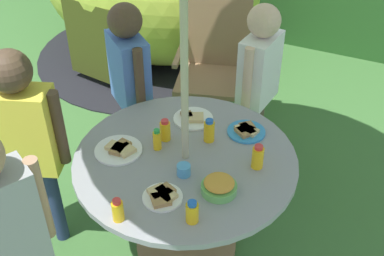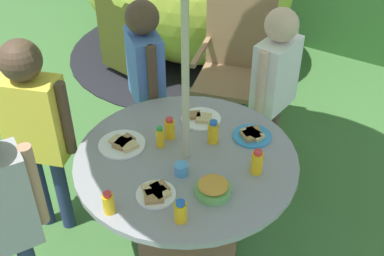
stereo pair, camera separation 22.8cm
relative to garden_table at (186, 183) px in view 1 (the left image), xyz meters
name	(u,v)px [view 1 (the left image)]	position (x,y,z in m)	size (l,w,h in m)	color
ground_plane	(186,246)	(0.00, 0.00, -0.51)	(10.00, 10.00, 0.02)	#3D6B33
garden_table	(186,183)	(0.00, 0.00, 0.00)	(1.15, 1.15, 0.69)	#93704C
wooden_chair	(214,58)	(-0.35, 1.19, 0.09)	(0.61, 0.59, 1.08)	#93704C
child_in_white_shirt	(259,70)	(0.09, 0.88, 0.26)	(0.20, 0.41, 1.20)	brown
child_in_blue_shirt	(129,71)	(-0.63, 0.49, 0.27)	(0.36, 0.33, 1.22)	#3F3F47
child_in_yellow_shirt	(25,130)	(-0.77, -0.28, 0.30)	(0.40, 0.28, 1.25)	navy
snack_bowl	(219,186)	(0.25, -0.16, 0.22)	(0.17, 0.17, 0.08)	#66B259
plate_mid_left	(119,149)	(-0.33, -0.11, 0.19)	(0.25, 0.25, 0.03)	white
plate_back_edge	(193,118)	(-0.10, 0.31, 0.19)	(0.23, 0.23, 0.03)	white
plate_near_right	(246,131)	(0.21, 0.33, 0.20)	(0.21, 0.21, 0.03)	#338CD8
plate_near_left	(163,196)	(0.04, -0.31, 0.20)	(0.19, 0.19, 0.03)	white
juice_bottle_far_left	(165,130)	(-0.16, 0.09, 0.24)	(0.06, 0.06, 0.12)	yellow
juice_bottle_far_right	(118,210)	(-0.08, -0.51, 0.24)	(0.05, 0.05, 0.12)	yellow
juice_bottle_center_front	(157,140)	(-0.16, 0.00, 0.24)	(0.04, 0.04, 0.12)	yellow
juice_bottle_center_back	(192,212)	(0.22, -0.38, 0.24)	(0.06, 0.06, 0.11)	yellow
juice_bottle_mid_right	(258,157)	(0.36, 0.08, 0.24)	(0.06, 0.06, 0.13)	yellow
juice_bottle_front_edge	(209,131)	(0.05, 0.18, 0.24)	(0.06, 0.06, 0.13)	yellow
cup_near	(184,170)	(0.05, -0.12, 0.21)	(0.07, 0.07, 0.06)	#4C99D8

